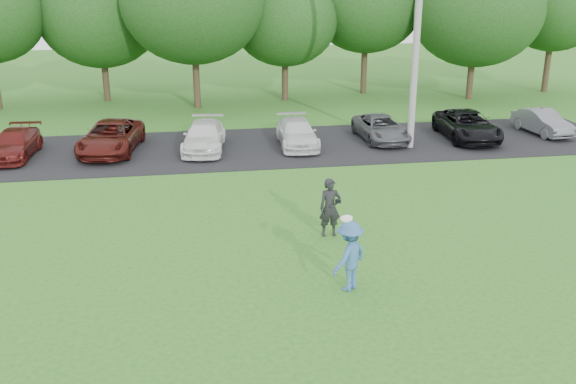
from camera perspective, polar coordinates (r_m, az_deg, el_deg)
name	(u,v)px	position (r m, az deg, el deg)	size (l,w,h in m)	color
ground	(312,294)	(14.99, 2.18, -9.09)	(100.00, 100.00, 0.00)	#29651C
parking_lot	(252,147)	(27.00, -3.25, 4.00)	(32.00, 6.50, 0.03)	black
utility_pole	(417,29)	(26.62, 11.42, 14.05)	(0.28, 0.28, 9.73)	gray
frisbee_player	(349,256)	(14.91, 5.48, -5.68)	(1.24, 1.19, 1.96)	#36649A
camera_bystander	(330,208)	(17.84, 3.76, -1.40)	(0.61, 0.43, 1.66)	black
parked_cars	(260,133)	(26.92, -2.51, 5.25)	(27.89, 4.92, 1.24)	#541217
tree_row	(258,11)	(35.99, -2.65, 15.74)	(42.39, 9.85, 8.64)	#38281C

